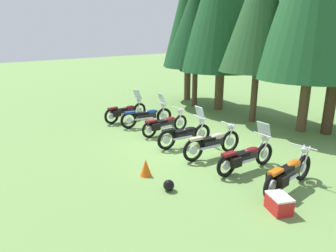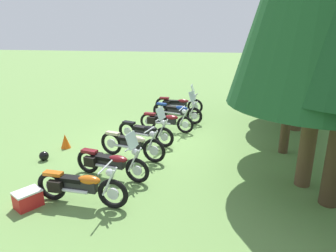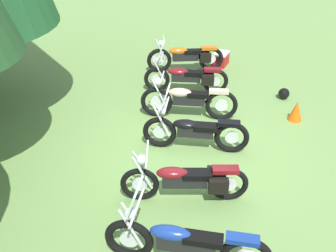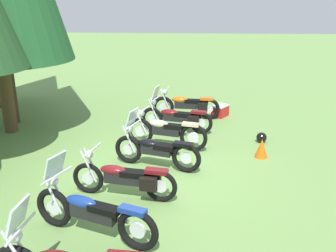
# 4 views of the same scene
# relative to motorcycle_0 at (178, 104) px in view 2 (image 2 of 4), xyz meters

# --- Properties ---
(ground_plane) EXTENTS (80.00, 80.00, 0.00)m
(ground_plane) POSITION_rel_motorcycle_0_xyz_m (4.03, -0.45, -0.46)
(ground_plane) COLOR #6B934C
(motorcycle_0) EXTENTS (0.73, 2.25, 1.37)m
(motorcycle_0) POSITION_rel_motorcycle_0_xyz_m (0.00, 0.00, 0.00)
(motorcycle_0) COLOR black
(motorcycle_0) RESTS_ON ground_plane
(motorcycle_1) EXTENTS (1.03, 2.24, 1.37)m
(motorcycle_1) POSITION_rel_motorcycle_0_xyz_m (1.32, 0.14, 0.00)
(motorcycle_1) COLOR black
(motorcycle_1) RESTS_ON ground_plane
(motorcycle_2) EXTENTS (0.79, 2.15, 0.98)m
(motorcycle_2) POSITION_rel_motorcycle_0_xyz_m (2.65, -0.17, -0.03)
(motorcycle_2) COLOR black
(motorcycle_2) RESTS_ON ground_plane
(motorcycle_3) EXTENTS (0.86, 2.09, 1.36)m
(motorcycle_3) POSITION_rel_motorcycle_0_xyz_m (4.10, -0.60, -0.01)
(motorcycle_3) COLOR black
(motorcycle_3) RESTS_ON ground_plane
(motorcycle_4) EXTENTS (0.80, 2.19, 1.02)m
(motorcycle_4) POSITION_rel_motorcycle_0_xyz_m (5.37, -0.73, 0.00)
(motorcycle_4) COLOR black
(motorcycle_4) RESTS_ON ground_plane
(motorcycle_5) EXTENTS (0.85, 2.17, 1.35)m
(motorcycle_5) POSITION_rel_motorcycle_0_xyz_m (6.69, -0.97, -0.01)
(motorcycle_5) COLOR black
(motorcycle_5) RESTS_ON ground_plane
(motorcycle_6) EXTENTS (0.71, 2.24, 1.01)m
(motorcycle_6) POSITION_rel_motorcycle_0_xyz_m (8.04, -1.23, -0.01)
(motorcycle_6) COLOR black
(motorcycle_6) RESTS_ON ground_plane
(pine_tree_0) EXTENTS (2.86, 2.86, 7.81)m
(pine_tree_0) POSITION_rel_motorcycle_0_xyz_m (-1.16, 5.61, 4.42)
(pine_tree_0) COLOR brown
(pine_tree_0) RESTS_ON ground_plane
(pine_tree_1) EXTENTS (3.30, 3.30, 6.66)m
(pine_tree_1) POSITION_rel_motorcycle_0_xyz_m (0.18, 4.66, 3.91)
(pine_tree_1) COLOR #4C3823
(pine_tree_1) RESTS_ON ground_plane
(picnic_cooler) EXTENTS (0.69, 0.65, 0.39)m
(picnic_cooler) POSITION_rel_motorcycle_0_xyz_m (8.35, -2.34, -0.26)
(picnic_cooler) COLOR red
(picnic_cooler) RESTS_ON ground_plane
(traffic_cone) EXTENTS (0.32, 0.32, 0.48)m
(traffic_cone) POSITION_rel_motorcycle_0_xyz_m (4.89, -3.17, -0.22)
(traffic_cone) COLOR #EA590F
(traffic_cone) RESTS_ON ground_plane
(dropped_helmet) EXTENTS (0.28, 0.28, 0.28)m
(dropped_helmet) POSITION_rel_motorcycle_0_xyz_m (5.94, -3.34, -0.32)
(dropped_helmet) COLOR black
(dropped_helmet) RESTS_ON ground_plane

